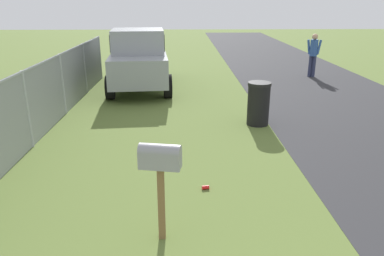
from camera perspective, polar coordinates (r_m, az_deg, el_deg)
The scene contains 6 objects.
mailbox at distance 4.69m, azimuth -4.91°, elevation -5.51°, with size 0.29×0.55×1.35m.
pickup_truck at distance 13.37m, azimuth -8.13°, elevation 10.69°, with size 5.09×2.43×2.09m.
trash_bin at distance 9.51m, azimuth 10.17°, elevation 3.72°, with size 0.58×0.58×1.09m.
pedestrian at distance 16.04m, azimuth 18.15°, elevation 11.01°, with size 0.30×0.54×1.73m.
fence_section at distance 8.54m, azimuth -24.03°, elevation 3.00°, with size 14.83×0.07×1.66m.
litter_can_far_scatter at distance 6.35m, azimuth 2.08°, elevation -9.11°, with size 0.07×0.07×0.12m, color red.
Camera 1 is at (-0.14, 0.74, 3.05)m, focal length 34.72 mm.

